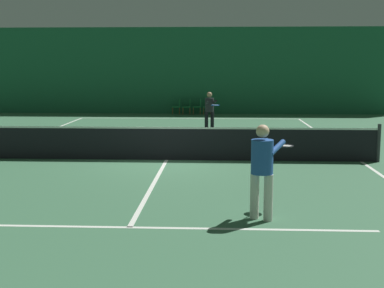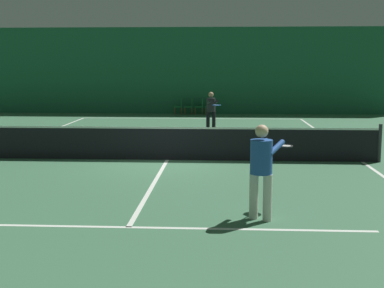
{
  "view_description": "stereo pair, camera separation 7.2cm",
  "coord_description": "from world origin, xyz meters",
  "px_view_note": "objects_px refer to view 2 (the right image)",
  "views": [
    {
      "loc": [
        1.48,
        -14.98,
        2.7
      ],
      "look_at": [
        0.89,
        -3.33,
        0.96
      ],
      "focal_mm": 50.0,
      "sensor_mm": 36.0,
      "label": 1
    },
    {
      "loc": [
        1.55,
        -14.98,
        2.7
      ],
      "look_at": [
        0.89,
        -3.33,
        0.96
      ],
      "focal_mm": 50.0,
      "sensor_mm": 36.0,
      "label": 2
    }
  ],
  "objects_px": {
    "courtside_chair_1": "(190,106)",
    "courtside_chair_3": "(211,106)",
    "player_far": "(211,108)",
    "courtside_chair_0": "(179,106)",
    "courtside_chair_2": "(200,106)",
    "tennis_net": "(167,142)",
    "player_near": "(262,165)"
  },
  "relations": [
    {
      "from": "courtside_chair_1",
      "to": "courtside_chair_3",
      "type": "xyz_separation_m",
      "value": [
        1.13,
        0.0,
        0.0
      ]
    },
    {
      "from": "player_far",
      "to": "courtside_chair_0",
      "type": "distance_m",
      "value": 7.39
    },
    {
      "from": "player_far",
      "to": "courtside_chair_2",
      "type": "bearing_deg",
      "value": 171.19
    },
    {
      "from": "courtside_chair_0",
      "to": "courtside_chair_3",
      "type": "relative_size",
      "value": 1.0
    },
    {
      "from": "player_far",
      "to": "courtside_chair_3",
      "type": "xyz_separation_m",
      "value": [
        -0.18,
        7.14,
        -0.44
      ]
    },
    {
      "from": "player_far",
      "to": "courtside_chair_2",
      "type": "distance_m",
      "value": 7.19
    },
    {
      "from": "courtside_chair_1",
      "to": "courtside_chair_2",
      "type": "relative_size",
      "value": 1.0
    },
    {
      "from": "courtside_chair_0",
      "to": "courtside_chair_1",
      "type": "relative_size",
      "value": 1.0
    },
    {
      "from": "tennis_net",
      "to": "player_far",
      "type": "bearing_deg",
      "value": 80.97
    },
    {
      "from": "player_near",
      "to": "player_far",
      "type": "relative_size",
      "value": 1.06
    },
    {
      "from": "courtside_chair_1",
      "to": "player_near",
      "type": "bearing_deg",
      "value": 7.05
    },
    {
      "from": "player_near",
      "to": "courtside_chair_1",
      "type": "xyz_separation_m",
      "value": [
        -2.46,
        19.9,
        -0.5
      ]
    },
    {
      "from": "courtside_chair_0",
      "to": "courtside_chair_3",
      "type": "height_order",
      "value": "same"
    },
    {
      "from": "tennis_net",
      "to": "player_near",
      "type": "bearing_deg",
      "value": -68.7
    },
    {
      "from": "tennis_net",
      "to": "courtside_chair_3",
      "type": "xyz_separation_m",
      "value": [
        0.93,
        14.11,
        -0.03
      ]
    },
    {
      "from": "player_far",
      "to": "courtside_chair_1",
      "type": "relative_size",
      "value": 1.89
    },
    {
      "from": "courtside_chair_3",
      "to": "tennis_net",
      "type": "bearing_deg",
      "value": -3.75
    },
    {
      "from": "player_near",
      "to": "player_far",
      "type": "bearing_deg",
      "value": 34.69
    },
    {
      "from": "courtside_chair_3",
      "to": "player_near",
      "type": "bearing_deg",
      "value": 3.83
    },
    {
      "from": "courtside_chair_1",
      "to": "courtside_chair_2",
      "type": "distance_m",
      "value": 0.57
    },
    {
      "from": "player_far",
      "to": "courtside_chair_0",
      "type": "height_order",
      "value": "player_far"
    },
    {
      "from": "player_near",
      "to": "courtside_chair_0",
      "type": "relative_size",
      "value": 2.0
    },
    {
      "from": "courtside_chair_2",
      "to": "courtside_chair_3",
      "type": "bearing_deg",
      "value": 90.0
    },
    {
      "from": "courtside_chair_0",
      "to": "courtside_chair_3",
      "type": "xyz_separation_m",
      "value": [
        1.7,
        0.0,
        0.0
      ]
    },
    {
      "from": "player_far",
      "to": "player_near",
      "type": "bearing_deg",
      "value": -9.64
    },
    {
      "from": "player_far",
      "to": "courtside_chair_2",
      "type": "xyz_separation_m",
      "value": [
        -0.75,
        7.14,
        -0.44
      ]
    },
    {
      "from": "courtside_chair_0",
      "to": "courtside_chair_2",
      "type": "height_order",
      "value": "same"
    },
    {
      "from": "player_near",
      "to": "player_far",
      "type": "xyz_separation_m",
      "value": [
        -1.15,
        12.76,
        -0.06
      ]
    },
    {
      "from": "courtside_chair_2",
      "to": "player_near",
      "type": "bearing_deg",
      "value": 5.45
    },
    {
      "from": "player_far",
      "to": "courtside_chair_3",
      "type": "relative_size",
      "value": 1.89
    },
    {
      "from": "courtside_chair_1",
      "to": "courtside_chair_0",
      "type": "bearing_deg",
      "value": -90.0
    },
    {
      "from": "tennis_net",
      "to": "courtside_chair_0",
      "type": "bearing_deg",
      "value": 93.13
    }
  ]
}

